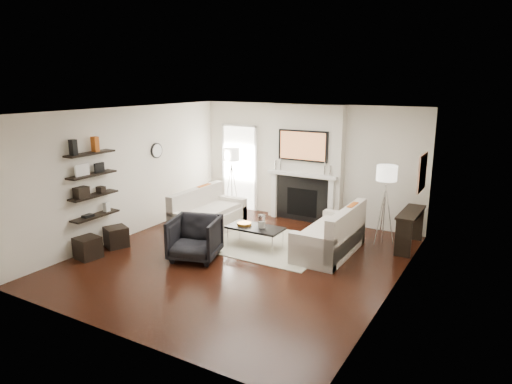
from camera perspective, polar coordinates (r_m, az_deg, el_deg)
The scene contains 71 objects.
room_envelope at distance 8.11m, azimuth -2.12°, elevation 0.50°, with size 6.00×6.00×6.00m.
chimney_breast at distance 10.61m, azimuth 6.18°, elevation 3.57°, with size 1.80×0.25×2.70m, color silver.
fireplace_surround at distance 10.66m, azimuth 5.77°, elevation -0.93°, with size 1.30×0.02×1.04m, color black.
firebox at distance 10.68m, azimuth 5.75°, elevation -1.30°, with size 0.75×0.02×0.65m, color black.
mantel_pilaster_l at distance 10.94m, azimuth 2.28°, elevation -0.34°, with size 0.12×0.08×1.10m, color white.
mantel_pilaster_r at distance 10.37m, azimuth 9.33°, elevation -1.30°, with size 0.12×0.08×1.10m, color white.
mantel_shelf at distance 10.48m, azimuth 5.74°, elevation 2.18°, with size 1.70×0.18×0.07m, color white.
tv_body at distance 10.40m, azimuth 5.88°, elevation 5.77°, with size 1.20×0.06×0.70m, color black.
tv_screen at distance 10.37m, azimuth 5.81°, elevation 5.75°, with size 1.10×0.01×0.62m, color #BF723F.
candlestick_l_tall at distance 10.69m, azimuth 3.10°, elevation 3.47°, with size 0.04×0.04×0.30m, color silver.
candlestick_l_short at distance 10.76m, azimuth 2.48°, elevation 3.37°, with size 0.04×0.04×0.24m, color silver.
candlestick_r_tall at distance 10.25m, azimuth 8.59°, elevation 2.89°, with size 0.04×0.04×0.30m, color silver.
candlestick_r_short at distance 10.21m, azimuth 9.26°, elevation 2.65°, with size 0.04×0.04×0.24m, color silver.
hallway_panel at distance 11.61m, azimuth -2.01°, elevation 3.02°, with size 0.90×0.02×2.10m, color white.
door_trim_l at distance 11.85m, azimuth -4.04°, elevation 3.21°, with size 0.06×0.06×2.16m, color white.
door_trim_r at distance 11.35m, azimuth -0.01°, elevation 2.78°, with size 0.06×0.06×2.16m, color white.
door_trim_top at distance 11.44m, azimuth -2.11°, elevation 8.32°, with size 1.02×0.06×0.06m, color white.
rug at distance 9.31m, azimuth 0.94°, elevation -6.36°, with size 2.60×2.00×0.01m, color #BCB49A.
loveseat_left_base at distance 10.01m, azimuth -5.88°, elevation -3.76°, with size 0.85×1.80×0.42m, color beige.
loveseat_left_back at distance 10.11m, azimuth -7.47°, elevation -1.76°, with size 0.18×1.80×0.80m, color beige.
loveseat_left_arm_n at distance 9.37m, azimuth -8.80°, elevation -4.50°, with size 0.85×0.18×0.60m, color beige.
loveseat_left_arm_s at distance 10.62m, azimuth -3.34°, elevation -2.18°, with size 0.85×0.18×0.60m, color beige.
loveseat_left_cushion at distance 9.90m, azimuth -5.68°, elevation -2.37°, with size 0.63×1.44×0.10m, color beige.
pillow_left_orange at distance 10.29m, azimuth -6.49°, elevation -0.28°, with size 0.10×0.42×0.42m, color #B95416.
pillow_left_charcoal at distance 9.83m, azimuth -8.56°, elevation -1.07°, with size 0.10×0.40×0.40m, color black.
loveseat_right_base at distance 8.84m, azimuth 9.08°, elevation -6.27°, with size 0.85×1.80×0.42m, color beige.
loveseat_right_back at distance 8.63m, azimuth 11.24°, elevation -4.64°, with size 0.18×1.80×0.80m, color beige.
loveseat_right_arm_n at distance 8.10m, azimuth 7.01°, elevation -7.40°, with size 0.85×0.18×0.60m, color beige.
loveseat_right_arm_s at distance 9.53m, azimuth 10.87°, elevation -4.28°, with size 0.85×0.18×0.60m, color beige.
loveseat_right_cushion at distance 8.77m, azimuth 8.84°, elevation -4.62°, with size 0.63×1.44×0.10m, color beige.
pillow_right_orange at distance 8.84m, azimuth 11.94°, elevation -2.84°, with size 0.10×0.42×0.42m, color #B95416.
pillow_right_charcoal at distance 8.30m, azimuth 10.62°, elevation -3.94°, with size 0.10×0.40×0.40m, color black.
coffee_table at distance 8.96m, azimuth -0.11°, elevation -4.51°, with size 1.10×0.55×0.04m, color black.
coffee_leg_nw at distance 9.10m, azimuth -3.54°, elevation -5.64°, with size 0.02×0.02×0.38m, color silver.
coffee_leg_ne at distance 8.62m, azimuth 2.04°, elevation -6.75°, with size 0.02×0.02×0.38m, color silver.
coffee_leg_sw at distance 9.45m, azimuth -2.06°, elevation -4.88°, with size 0.02×0.02×0.38m, color silver.
coffee_leg_se at distance 8.99m, azimuth 3.37°, elevation -5.90°, with size 0.02×0.02×0.38m, color silver.
hurricane_glass at distance 8.84m, azimuth 0.73°, elevation -3.68°, with size 0.15×0.15×0.26m, color white.
hurricane_candle at distance 8.86m, azimuth 0.73°, elevation -4.08°, with size 0.09×0.09×0.13m, color white.
copper_bowl at distance 9.07m, azimuth -1.48°, elevation -3.99°, with size 0.29×0.29×0.05m, color #BB731F.
armchair at distance 8.47m, azimuth -7.66°, elevation -5.50°, with size 0.84×0.79×0.87m, color black.
lamp_left_post at distance 11.38m, azimuth -3.04°, elevation 0.47°, with size 0.02×0.02×1.20m, color silver.
lamp_left_shade at distance 11.22m, azimuth -3.09°, elevation 4.70°, with size 0.40×0.40×0.30m, color white.
lamp_left_leg_a at distance 11.32m, azimuth -2.57°, elevation 0.41°, with size 0.02×0.02×1.25m, color silver.
lamp_left_leg_b at distance 11.49m, azimuth -3.01°, elevation 0.60°, with size 0.02×0.02×1.25m, color silver.
lamp_left_leg_c at distance 11.33m, azimuth -3.53°, elevation 0.41°, with size 0.02×0.02×1.25m, color silver.
lamp_right_post at distance 9.48m, azimuth 15.70°, elevation -2.75°, with size 0.02×0.02×1.20m, color silver.
lamp_right_shade at distance 9.28m, azimuth 16.04°, elevation 2.29°, with size 0.40×0.40×0.30m, color white.
lamp_right_leg_a at distance 9.45m, azimuth 16.35°, elevation -2.84°, with size 0.02×0.02×1.25m, color silver.
lamp_right_leg_b at distance 9.58m, azimuth 15.53°, elevation -2.57°, with size 0.02×0.02×1.25m, color silver.
lamp_right_leg_c at distance 9.40m, azimuth 15.23°, elevation -2.85°, with size 0.02×0.02×1.25m, color silver.
console_top at distance 9.33m, azimuth 18.82°, elevation -2.41°, with size 0.35×1.20×0.04m, color black.
console_leg_n at distance 8.92m, azimuth 17.91°, elevation -5.60°, with size 0.30×0.04×0.71m, color black.
console_leg_s at distance 9.95m, azimuth 19.30°, elevation -3.71°, with size 0.30×0.04×0.71m, color black.
wall_art at distance 9.01m, azimuth 20.07°, elevation 2.30°, with size 0.03×0.70×0.70m, color tan.
shelf_bottom at distance 9.24m, azimuth -19.43°, elevation -2.82°, with size 0.25×1.00×0.04m, color black.
shelf_lower at distance 9.13m, azimuth -19.63°, elevation -0.41°, with size 0.25×1.00×0.04m, color black.
shelf_upper at distance 9.05m, azimuth -19.83°, elevation 2.05°, with size 0.25×1.00×0.04m, color black.
shelf_top at distance 8.98m, azimuth -20.04°, elevation 4.54°, with size 0.25×1.00×0.04m, color black.
decor_magfile_a at distance 8.74m, azimuth -21.88°, elevation 5.20°, with size 0.12×0.10×0.28m, color black.
decor_magfile_b at distance 9.05m, azimuth -19.47°, elevation 5.66°, with size 0.12×0.10×0.28m, color #B95416.
decor_frame_a at distance 8.90m, azimuth -20.92°, elevation 2.60°, with size 0.04×0.30×0.22m, color white.
decor_frame_b at distance 9.15m, azimuth -19.01°, elevation 2.92°, with size 0.04×0.22×0.18m, color black.
decor_wine_rack at distance 8.94m, azimuth -21.00°, elevation -0.04°, with size 0.18×0.25×0.20m, color black.
decor_box_small at distance 9.23m, azimuth -18.82°, elevation 0.29°, with size 0.15×0.12×0.12m, color black.
decor_books at distance 9.12m, azimuth -20.27°, elevation -2.82°, with size 0.14×0.20×0.05m, color black.
decor_box_tall at distance 9.38m, azimuth -18.18°, elevation -1.78°, with size 0.10×0.10×0.18m, color white.
clock_rim at distance 10.39m, azimuth -12.34°, elevation 5.08°, with size 0.34×0.34×0.04m, color black.
clock_face at distance 10.38m, azimuth -12.24°, elevation 5.07°, with size 0.29×0.29×0.01m, color white.
ottoman_near at distance 9.48m, azimuth -17.06°, elevation -5.38°, with size 0.40×0.40×0.40m, color black.
ottoman_far at distance 9.06m, azimuth -20.29°, elevation -6.54°, with size 0.40×0.40×0.40m, color black.
Camera 1 is at (4.22, -6.68, 3.20)m, focal length 32.00 mm.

